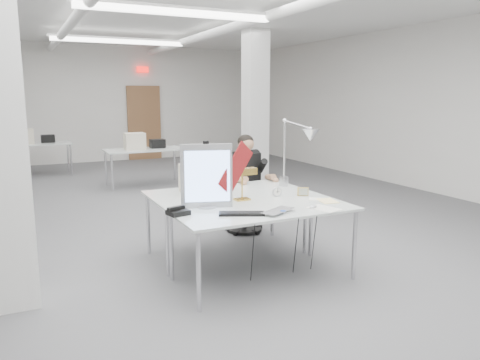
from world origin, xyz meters
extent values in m
cube|color=#505153|center=(0.00, 0.00, -0.01)|extent=(10.00, 14.00, 0.02)
cube|color=silver|center=(0.00, 7.01, 1.60)|extent=(10.00, 0.02, 3.20)
cube|color=silver|center=(5.01, 0.00, 1.60)|extent=(0.02, 14.00, 3.20)
cube|color=white|center=(2.50, 2.50, 1.60)|extent=(0.45, 0.45, 3.20)
cube|color=brown|center=(1.20, 6.94, 1.05)|extent=(0.95, 0.08, 2.10)
cube|color=red|center=(1.20, 6.90, 2.55)|extent=(0.32, 0.06, 0.16)
cylinder|color=silver|center=(-1.20, 0.00, 3.02)|extent=(0.16, 13.60, 0.16)
cylinder|color=silver|center=(1.40, 0.00, 3.02)|extent=(0.16, 13.60, 0.16)
cube|color=white|center=(0.00, 0.00, 2.98)|extent=(2.80, 0.14, 0.08)
cube|color=white|center=(0.00, 4.00, 2.98)|extent=(2.80, 0.14, 0.08)
cube|color=silver|center=(0.00, -2.50, 0.74)|extent=(1.80, 0.90, 0.02)
cube|color=silver|center=(0.00, -1.60, 0.74)|extent=(1.80, 0.90, 0.02)
cube|color=silver|center=(0.20, 3.00, 0.74)|extent=(1.60, 0.80, 0.02)
cube|color=silver|center=(-1.80, 5.20, 0.74)|extent=(1.60, 0.80, 0.02)
cube|color=#A2A2A6|center=(-0.50, -2.23, 1.07)|extent=(0.51, 0.20, 0.63)
cube|color=maroon|center=(-0.19, -2.26, 1.14)|extent=(0.47, 0.19, 0.54)
cube|color=black|center=(-0.31, -2.65, 0.77)|extent=(0.45, 0.31, 0.02)
imported|color=#A9AAAE|center=(0.05, -2.79, 0.77)|extent=(0.45, 0.39, 0.03)
ellipsoid|color=silver|center=(0.43, -2.73, 0.77)|extent=(0.09, 0.07, 0.03)
cube|color=black|center=(-0.85, -2.39, 0.78)|extent=(0.22, 0.20, 0.05)
cube|color=#A07745|center=(-0.65, -2.14, 0.82)|extent=(0.16, 0.04, 0.12)
cube|color=tan|center=(0.66, -2.20, 0.80)|extent=(0.12, 0.09, 0.10)
cylinder|color=silver|center=(0.39, -2.08, 0.81)|extent=(0.11, 0.04, 0.10)
cube|color=silver|center=(0.52, -2.79, 0.76)|extent=(0.29, 0.35, 0.01)
cube|color=#FFE498|center=(0.75, -2.53, 0.76)|extent=(0.21, 0.27, 0.01)
cube|color=silver|center=(0.71, -2.43, 0.76)|extent=(0.26, 0.24, 0.01)
cube|color=beige|center=(-0.33, -1.52, 0.92)|extent=(0.34, 0.32, 0.32)
camera|label=1|loc=(-2.16, -6.47, 1.87)|focal=35.00mm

